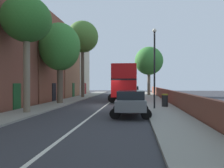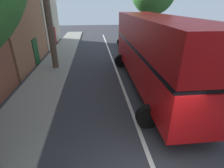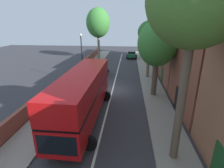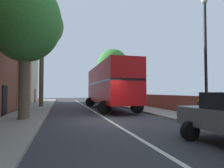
% 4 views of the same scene
% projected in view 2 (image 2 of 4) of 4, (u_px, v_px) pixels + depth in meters
% --- Properties ---
extents(double_decker_bus, '(3.63, 11.04, 4.06)m').
position_uv_depth(double_decker_bus, '(154.00, 49.00, 9.54)').
color(double_decker_bus, red).
rests_on(double_decker_bus, ground).
extents(parked_car_grey_right_2, '(2.46, 4.22, 1.56)m').
position_uv_depth(parked_car_grey_right_2, '(129.00, 39.00, 20.07)').
color(parked_car_grey_right_2, slate).
rests_on(parked_car_grey_right_2, ground).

